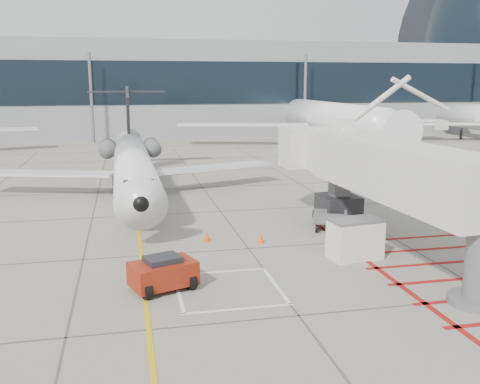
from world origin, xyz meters
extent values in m
plane|color=gray|center=(0.00, 0.00, 0.00)|extent=(260.00, 260.00, 0.00)
cone|color=#E94A0C|center=(-1.83, 5.70, 0.24)|extent=(0.35, 0.35, 0.49)
cone|color=#FF480D|center=(0.87, 4.87, 0.24)|extent=(0.35, 0.35, 0.49)
cube|color=gray|center=(10.00, 70.00, 7.00)|extent=(180.00, 28.00, 14.00)
cube|color=black|center=(10.00, 55.95, 8.00)|extent=(180.00, 0.10, 6.00)
camera|label=1|loc=(-5.81, -20.98, 8.24)|focal=40.00mm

